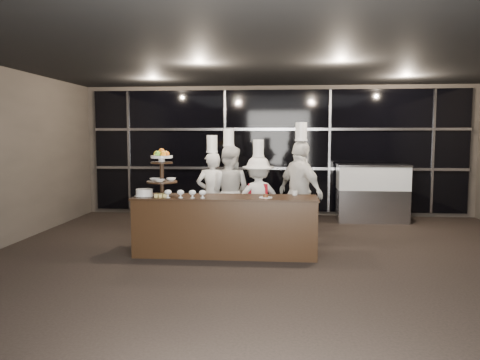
# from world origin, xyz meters

# --- Properties ---
(room) EXTENTS (10.00, 10.00, 10.00)m
(room) POSITION_xyz_m (0.00, 0.00, 1.50)
(room) COLOR black
(room) RESTS_ON ground
(window_wall) EXTENTS (8.60, 0.10, 2.80)m
(window_wall) POSITION_xyz_m (0.00, 4.94, 1.50)
(window_wall) COLOR black
(window_wall) RESTS_ON ground
(buffet_counter) EXTENTS (2.84, 0.74, 0.92)m
(buffet_counter) POSITION_xyz_m (-0.76, 1.22, 0.47)
(buffet_counter) COLOR black
(buffet_counter) RESTS_ON ground
(display_stand) EXTENTS (0.48, 0.48, 0.74)m
(display_stand) POSITION_xyz_m (-1.76, 1.22, 1.34)
(display_stand) COLOR black
(display_stand) RESTS_ON buffet_counter
(compotes) EXTENTS (0.64, 0.11, 0.12)m
(compotes) POSITION_xyz_m (-1.34, 1.00, 1.00)
(compotes) COLOR silver
(compotes) RESTS_ON buffet_counter
(layer_cake) EXTENTS (0.30, 0.30, 0.11)m
(layer_cake) POSITION_xyz_m (-2.03, 1.17, 0.97)
(layer_cake) COLOR white
(layer_cake) RESTS_ON buffet_counter
(pastry_squares) EXTENTS (0.20, 0.13, 0.05)m
(pastry_squares) POSITION_xyz_m (-1.73, 1.06, 0.95)
(pastry_squares) COLOR #D6BF69
(pastry_squares) RESTS_ON buffet_counter
(small_plate) EXTENTS (0.20, 0.20, 0.05)m
(small_plate) POSITION_xyz_m (-0.13, 1.12, 0.94)
(small_plate) COLOR white
(small_plate) RESTS_ON buffet_counter
(chef_cup) EXTENTS (0.08, 0.08, 0.07)m
(chef_cup) POSITION_xyz_m (0.32, 1.47, 0.96)
(chef_cup) COLOR white
(chef_cup) RESTS_ON buffet_counter
(display_case) EXTENTS (1.50, 0.65, 1.24)m
(display_case) POSITION_xyz_m (2.07, 4.30, 0.69)
(display_case) COLOR #A5A5AA
(display_case) RESTS_ON ground
(chef_a) EXTENTS (0.62, 0.45, 1.87)m
(chef_a) POSITION_xyz_m (-1.13, 2.38, 0.82)
(chef_a) COLOR silver
(chef_a) RESTS_ON ground
(chef_b) EXTENTS (0.92, 0.77, 1.98)m
(chef_b) POSITION_xyz_m (-0.84, 2.46, 0.85)
(chef_b) COLOR silver
(chef_b) RESTS_ON ground
(chef_c) EXTENTS (1.04, 0.70, 1.79)m
(chef_c) POSITION_xyz_m (-0.30, 2.28, 0.76)
(chef_c) COLOR white
(chef_c) RESTS_ON ground
(chef_d) EXTENTS (0.98, 1.09, 2.08)m
(chef_d) POSITION_xyz_m (0.43, 1.97, 0.90)
(chef_d) COLOR white
(chef_d) RESTS_ON ground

